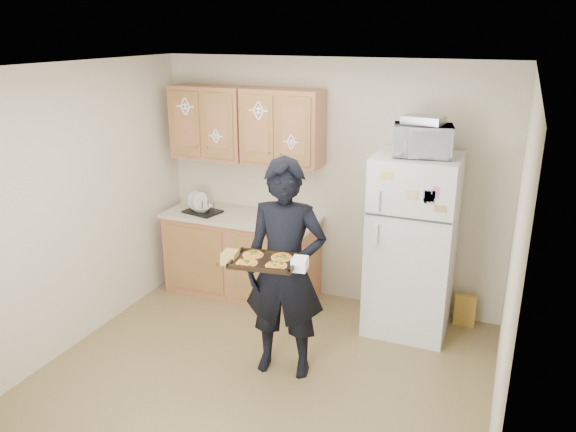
# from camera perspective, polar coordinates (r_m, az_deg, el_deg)

# --- Properties ---
(floor) EXTENTS (3.60, 3.60, 0.00)m
(floor) POSITION_cam_1_polar(r_m,az_deg,el_deg) (4.77, -3.41, -16.83)
(floor) COLOR brown
(floor) RESTS_ON ground
(ceiling) EXTENTS (3.60, 3.60, 0.00)m
(ceiling) POSITION_cam_1_polar(r_m,az_deg,el_deg) (3.90, -4.13, 14.71)
(ceiling) COLOR silver
(ceiling) RESTS_ON wall_back
(wall_back) EXTENTS (3.60, 0.04, 2.50)m
(wall_back) POSITION_cam_1_polar(r_m,az_deg,el_deg) (5.76, 4.12, 3.33)
(wall_back) COLOR beige
(wall_back) RESTS_ON floor
(wall_front) EXTENTS (3.60, 0.04, 2.50)m
(wall_front) POSITION_cam_1_polar(r_m,az_deg,el_deg) (2.85, -20.35, -14.78)
(wall_front) COLOR beige
(wall_front) RESTS_ON floor
(wall_left) EXTENTS (0.04, 3.60, 2.50)m
(wall_left) POSITION_cam_1_polar(r_m,az_deg,el_deg) (5.18, -21.94, 0.25)
(wall_left) COLOR beige
(wall_left) RESTS_ON floor
(wall_right) EXTENTS (0.04, 3.60, 2.50)m
(wall_right) POSITION_cam_1_polar(r_m,az_deg,el_deg) (3.80, 21.65, -6.26)
(wall_right) COLOR beige
(wall_right) RESTS_ON floor
(refrigerator) EXTENTS (0.75, 0.70, 1.70)m
(refrigerator) POSITION_cam_1_polar(r_m,az_deg,el_deg) (5.33, 12.49, -2.89)
(refrigerator) COLOR white
(refrigerator) RESTS_ON floor
(base_cabinet) EXTENTS (1.60, 0.60, 0.86)m
(base_cabinet) POSITION_cam_1_polar(r_m,az_deg,el_deg) (6.06, -4.70, -4.11)
(base_cabinet) COLOR #9A5E35
(base_cabinet) RESTS_ON floor
(countertop) EXTENTS (1.64, 0.64, 0.04)m
(countertop) POSITION_cam_1_polar(r_m,az_deg,el_deg) (5.90, -4.81, -0.08)
(countertop) COLOR beige
(countertop) RESTS_ON base_cabinet
(upper_cab_left) EXTENTS (0.80, 0.33, 0.75)m
(upper_cab_left) POSITION_cam_1_polar(r_m,az_deg,el_deg) (5.98, -7.93, 9.40)
(upper_cab_left) COLOR #9A5E35
(upper_cab_left) RESTS_ON wall_back
(upper_cab_right) EXTENTS (0.80, 0.33, 0.75)m
(upper_cab_right) POSITION_cam_1_polar(r_m,az_deg,el_deg) (5.61, -0.57, 8.99)
(upper_cab_right) COLOR #9A5E35
(upper_cab_right) RESTS_ON wall_back
(cereal_box) EXTENTS (0.20, 0.07, 0.32)m
(cereal_box) POSITION_cam_1_polar(r_m,az_deg,el_deg) (5.78, 17.53, -9.11)
(cereal_box) COLOR gold
(cereal_box) RESTS_ON floor
(person) EXTENTS (0.73, 0.53, 1.83)m
(person) POSITION_cam_1_polar(r_m,az_deg,el_deg) (4.52, -0.28, -5.51)
(person) COLOR black
(person) RESTS_ON floor
(baking_tray) EXTENTS (0.53, 0.42, 0.04)m
(baking_tray) POSITION_cam_1_polar(r_m,az_deg,el_deg) (4.22, -2.41, -4.66)
(baking_tray) COLOR black
(baking_tray) RESTS_ON person
(pizza_front_left) EXTENTS (0.16, 0.16, 0.02)m
(pizza_front_left) POSITION_cam_1_polar(r_m,az_deg,el_deg) (4.17, -4.21, -4.71)
(pizza_front_left) COLOR orange
(pizza_front_left) RESTS_ON baking_tray
(pizza_front_right) EXTENTS (0.16, 0.16, 0.02)m
(pizza_front_right) POSITION_cam_1_polar(r_m,az_deg,el_deg) (4.11, -1.21, -5.01)
(pizza_front_right) COLOR orange
(pizza_front_right) RESTS_ON baking_tray
(pizza_back_left) EXTENTS (0.16, 0.16, 0.02)m
(pizza_back_left) POSITION_cam_1_polar(r_m,az_deg,el_deg) (4.31, -3.57, -3.89)
(pizza_back_left) COLOR orange
(pizza_back_left) RESTS_ON baking_tray
(pizza_back_right) EXTENTS (0.16, 0.16, 0.02)m
(pizza_back_right) POSITION_cam_1_polar(r_m,az_deg,el_deg) (4.26, -0.66, -4.17)
(pizza_back_right) COLOR orange
(pizza_back_right) RESTS_ON baking_tray
(microwave) EXTENTS (0.55, 0.42, 0.28)m
(microwave) POSITION_cam_1_polar(r_m,az_deg,el_deg) (5.01, 13.50, 7.45)
(microwave) COLOR white
(microwave) RESTS_ON refrigerator
(foil_pan) EXTENTS (0.37, 0.29, 0.07)m
(foil_pan) POSITION_cam_1_polar(r_m,az_deg,el_deg) (5.01, 13.61, 9.47)
(foil_pan) COLOR silver
(foil_pan) RESTS_ON microwave
(dish_rack) EXTENTS (0.41, 0.34, 0.14)m
(dish_rack) POSITION_cam_1_polar(r_m,az_deg,el_deg) (6.00, -8.68, 1.01)
(dish_rack) COLOR black
(dish_rack) RESTS_ON countertop
(bowl) EXTENTS (0.24, 0.24, 0.05)m
(bowl) POSITION_cam_1_polar(r_m,az_deg,el_deg) (6.01, -8.75, 0.77)
(bowl) COLOR silver
(bowl) RESTS_ON dish_rack
(soap_bottle) EXTENTS (0.11, 0.11, 0.21)m
(soap_bottle) POSITION_cam_1_polar(r_m,az_deg,el_deg) (5.58, -1.36, 0.23)
(soap_bottle) COLOR white
(soap_bottle) RESTS_ON countertop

